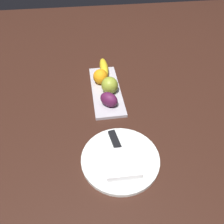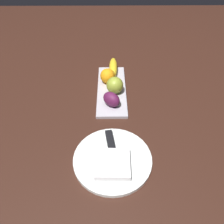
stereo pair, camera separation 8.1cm
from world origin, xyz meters
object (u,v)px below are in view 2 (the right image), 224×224
(fruit_tray, at_px, (112,90))
(apple, at_px, (115,85))
(grape_bunch, at_px, (111,99))
(orange_near_apple, at_px, (108,76))
(folded_napkin, at_px, (113,164))
(dinner_plate, at_px, (113,159))
(banana, at_px, (113,67))
(knife, at_px, (111,145))

(fruit_tray, height_order, apple, apple)
(fruit_tray, xyz_separation_m, grape_bunch, (0.11, -0.00, 0.04))
(orange_near_apple, bearing_deg, apple, 22.71)
(fruit_tray, height_order, folded_napkin, folded_napkin)
(fruit_tray, distance_m, folded_napkin, 0.40)
(orange_near_apple, xyz_separation_m, dinner_plate, (0.42, 0.02, -0.04))
(dinner_plate, bearing_deg, banana, 178.98)
(dinner_plate, xyz_separation_m, knife, (-0.05, -0.00, 0.01))
(banana, xyz_separation_m, orange_near_apple, (0.09, -0.03, 0.01))
(grape_bunch, bearing_deg, banana, 177.64)
(grape_bunch, xyz_separation_m, folded_napkin, (0.29, 0.00, -0.02))
(banana, bearing_deg, knife, 178.98)
(fruit_tray, xyz_separation_m, apple, (0.02, 0.01, 0.04))
(apple, xyz_separation_m, banana, (-0.17, -0.00, -0.02))
(fruit_tray, xyz_separation_m, folded_napkin, (0.40, 0.00, 0.02))
(fruit_tray, distance_m, dinner_plate, 0.37)
(apple, bearing_deg, fruit_tray, -150.57)
(banana, height_order, orange_near_apple, orange_near_apple)
(orange_near_apple, relative_size, grape_bunch, 0.88)
(knife, bearing_deg, dinner_plate, -3.49)
(knife, bearing_deg, fruit_tray, 170.28)
(banana, xyz_separation_m, grape_bunch, (0.25, -0.01, 0.01))
(apple, bearing_deg, folded_napkin, -2.06)
(fruit_tray, bearing_deg, grape_bunch, -0.71)
(grape_bunch, bearing_deg, apple, 170.12)
(banana, distance_m, knife, 0.46)
(apple, distance_m, grape_bunch, 0.09)
(orange_near_apple, height_order, dinner_plate, orange_near_apple)
(fruit_tray, height_order, banana, banana)
(apple, height_order, dinner_plate, apple)
(grape_bunch, bearing_deg, dinner_plate, 0.30)
(banana, relative_size, dinner_plate, 0.66)
(orange_near_apple, height_order, knife, orange_near_apple)
(knife, bearing_deg, folded_napkin, -5.60)
(folded_napkin, bearing_deg, apple, 177.94)
(apple, relative_size, grape_bunch, 0.95)
(fruit_tray, bearing_deg, orange_near_apple, -160.76)
(fruit_tray, relative_size, dinner_plate, 1.40)
(dinner_plate, relative_size, folded_napkin, 2.39)
(folded_napkin, xyz_separation_m, knife, (-0.08, -0.00, -0.01))
(apple, height_order, grape_bunch, apple)
(banana, distance_m, orange_near_apple, 0.10)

